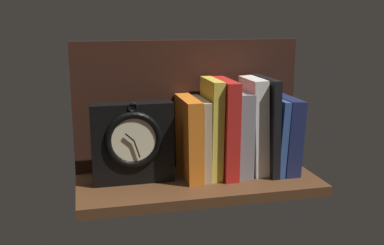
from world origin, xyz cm
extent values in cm
cube|color=#4C2D19|center=(0.00, 0.00, -1.25)|extent=(60.52, 24.77, 2.50)
cube|color=black|center=(0.00, 11.79, 17.10)|extent=(60.52, 1.20, 34.20)
cube|color=orange|center=(-1.81, 3.08, 10.22)|extent=(4.12, 15.65, 20.50)
cube|color=tan|center=(1.35, 3.08, 10.05)|extent=(2.16, 13.98, 20.12)
cube|color=gold|center=(4.06, 3.08, 12.48)|extent=(3.16, 13.13, 24.98)
cube|color=red|center=(7.53, 3.08, 12.35)|extent=(3.62, 15.68, 24.73)
cube|color=gray|center=(11.51, 3.08, 10.82)|extent=(3.99, 13.13, 21.65)
cube|color=silver|center=(15.58, 3.08, 12.43)|extent=(4.75, 12.33, 24.99)
cube|color=black|center=(18.68, 3.08, 12.48)|extent=(2.46, 16.22, 25.00)
cube|color=#2D4C8E|center=(20.87, 3.08, 9.82)|extent=(2.76, 15.98, 19.70)
cube|color=#192147|center=(24.09, 3.08, 9.81)|extent=(4.85, 15.81, 19.77)
cube|color=black|center=(-16.15, 2.66, 9.96)|extent=(19.92, 5.19, 19.92)
torus|color=black|center=(-16.15, -0.33, 11.39)|extent=(13.87, 1.70, 13.87)
cylinder|color=beige|center=(-16.15, -0.33, 11.39)|extent=(11.19, 0.60, 11.19)
cube|color=black|center=(-17.15, -0.83, 12.32)|extent=(2.21, 0.30, 2.08)
cube|color=black|center=(-15.50, -0.83, 9.30)|extent=(1.59, 0.30, 4.27)
torus|color=black|center=(-16.15, 0.07, 19.33)|extent=(2.44, 0.44, 2.44)
camera|label=1|loc=(-28.01, -107.96, 40.58)|focal=43.71mm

